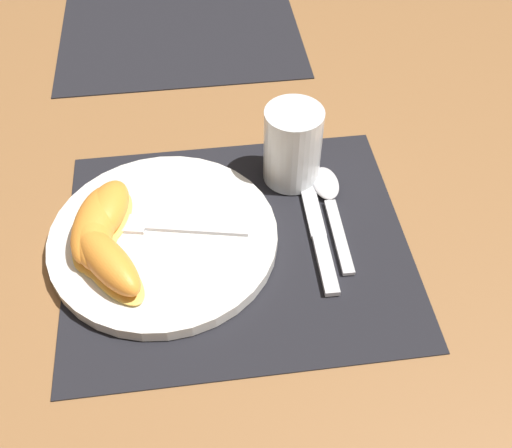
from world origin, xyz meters
TOP-DOWN VIEW (x-y plane):
  - ground_plane at (0.00, 0.00)m, footprint 3.00×3.00m
  - placemat at (0.00, 0.00)m, footprint 0.40×0.35m
  - placemat_far at (-0.05, 0.49)m, footprint 0.40×0.35m
  - plate at (-0.09, 0.01)m, footprint 0.27×0.27m
  - juice_glass at (0.08, 0.10)m, footprint 0.07×0.07m
  - knife at (0.10, 0.01)m, footprint 0.02×0.21m
  - spoon at (0.12, 0.06)m, footprint 0.03×0.17m
  - fork at (-0.10, 0.02)m, footprint 0.20×0.06m
  - citrus_wedge_0 at (-0.15, 0.04)m, footprint 0.08×0.11m
  - citrus_wedge_1 at (-0.16, 0.02)m, footprint 0.07×0.13m
  - citrus_wedge_2 at (-0.16, -0.00)m, footprint 0.05×0.10m
  - citrus_wedge_3 at (-0.14, -0.04)m, footprint 0.10×0.12m

SIDE VIEW (x-z plane):
  - ground_plane at x=0.00m, z-range 0.00..0.00m
  - placemat at x=0.00m, z-range 0.00..0.00m
  - placemat_far at x=-0.05m, z-range 0.00..0.00m
  - knife at x=0.10m, z-range 0.00..0.01m
  - spoon at x=0.12m, z-range 0.00..0.01m
  - plate at x=-0.09m, z-range 0.00..0.02m
  - fork at x=-0.10m, z-range 0.02..0.03m
  - citrus_wedge_0 at x=-0.15m, z-range 0.02..0.05m
  - citrus_wedge_2 at x=-0.16m, z-range 0.02..0.05m
  - citrus_wedge_1 at x=-0.16m, z-range 0.02..0.06m
  - citrus_wedge_3 at x=-0.14m, z-range 0.02..0.06m
  - juice_glass at x=0.08m, z-range 0.00..0.10m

